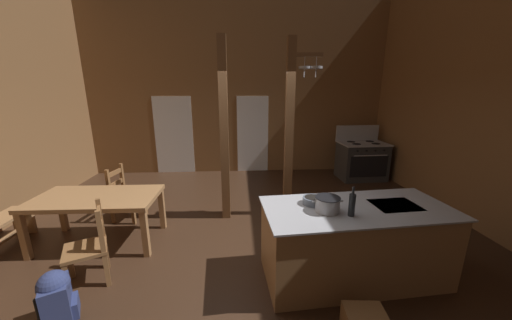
# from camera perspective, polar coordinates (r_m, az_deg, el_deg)

# --- Properties ---
(ground_plane) EXTENTS (8.49, 8.26, 0.10)m
(ground_plane) POSITION_cam_1_polar(r_m,az_deg,el_deg) (4.20, -3.49, -18.06)
(ground_plane) COLOR #382316
(wall_back) EXTENTS (8.49, 0.14, 4.69)m
(wall_back) POSITION_cam_1_polar(r_m,az_deg,el_deg) (7.33, -3.90, 15.69)
(wall_back) COLOR brown
(wall_back) RESTS_ON ground_plane
(glazed_door_back_left) EXTENTS (1.00, 0.01, 2.05)m
(glazed_door_back_left) POSITION_cam_1_polar(r_m,az_deg,el_deg) (7.56, -17.00, 5.01)
(glazed_door_back_left) COLOR white
(glazed_door_back_left) RESTS_ON ground_plane
(glazed_panel_back_right) EXTENTS (0.84, 0.01, 2.05)m
(glazed_panel_back_right) POSITION_cam_1_polar(r_m,az_deg,el_deg) (7.36, -0.71, 5.40)
(glazed_panel_back_right) COLOR white
(glazed_panel_back_right) RESTS_ON ground_plane
(kitchen_island) EXTENTS (2.23, 1.12, 0.91)m
(kitchen_island) POSITION_cam_1_polar(r_m,az_deg,el_deg) (3.56, 20.03, -16.06)
(kitchen_island) COLOR #9E7044
(kitchen_island) RESTS_ON ground_plane
(stove_range) EXTENTS (1.17, 0.86, 1.32)m
(stove_range) POSITION_cam_1_polar(r_m,az_deg,el_deg) (7.34, 21.43, -0.01)
(stove_range) COLOR #303030
(stove_range) RESTS_ON ground_plane
(support_post_with_pot_rack) EXTENTS (0.58, 0.21, 3.04)m
(support_post_with_pot_rack) POSITION_cam_1_polar(r_m,az_deg,el_deg) (4.65, 7.38, 7.21)
(support_post_with_pot_rack) COLOR brown
(support_post_with_pot_rack) RESTS_ON ground_plane
(support_post_center) EXTENTS (0.14, 0.14, 3.04)m
(support_post_center) POSITION_cam_1_polar(r_m,az_deg,el_deg) (4.52, -6.76, 5.70)
(support_post_center) COLOR brown
(support_post_center) RESTS_ON ground_plane
(dining_table) EXTENTS (1.71, 0.93, 0.74)m
(dining_table) POSITION_cam_1_polar(r_m,az_deg,el_deg) (4.56, -30.66, -7.62)
(dining_table) COLOR #9E7044
(dining_table) RESTS_ON ground_plane
(ladderback_chair_near_window) EXTENTS (0.59, 0.59, 0.95)m
(ladderback_chair_near_window) POSITION_cam_1_polar(r_m,az_deg,el_deg) (3.82, -31.71, -15.31)
(ladderback_chair_near_window) COLOR brown
(ladderback_chair_near_window) RESTS_ON ground_plane
(ladderback_chair_by_post) EXTENTS (0.51, 0.51, 0.95)m
(ladderback_chair_by_post) POSITION_cam_1_polar(r_m,az_deg,el_deg) (5.25, -26.06, -6.55)
(ladderback_chair_by_post) COLOR brown
(ladderback_chair_by_post) RESTS_ON ground_plane
(backpack) EXTENTS (0.38, 0.39, 0.60)m
(backpack) POSITION_cam_1_polar(r_m,az_deg,el_deg) (3.43, -36.61, -22.43)
(backpack) COLOR navy
(backpack) RESTS_ON ground_plane
(stockpot_on_counter) EXTENTS (0.34, 0.28, 0.17)m
(stockpot_on_counter) POSITION_cam_1_polar(r_m,az_deg,el_deg) (3.11, 14.91, -9.04)
(stockpot_on_counter) COLOR #A8AAB2
(stockpot_on_counter) RESTS_ON kitchen_island
(mixing_bowl_on_counter) EXTENTS (0.24, 0.24, 0.09)m
(mixing_bowl_on_counter) POSITION_cam_1_polar(r_m,az_deg,el_deg) (3.28, 11.95, -8.40)
(mixing_bowl_on_counter) COLOR slate
(mixing_bowl_on_counter) RESTS_ON kitchen_island
(bottle_tall_on_counter) EXTENTS (0.07, 0.07, 0.33)m
(bottle_tall_on_counter) POSITION_cam_1_polar(r_m,az_deg,el_deg) (3.07, 19.67, -8.84)
(bottle_tall_on_counter) COLOR #1E2328
(bottle_tall_on_counter) RESTS_ON kitchen_island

